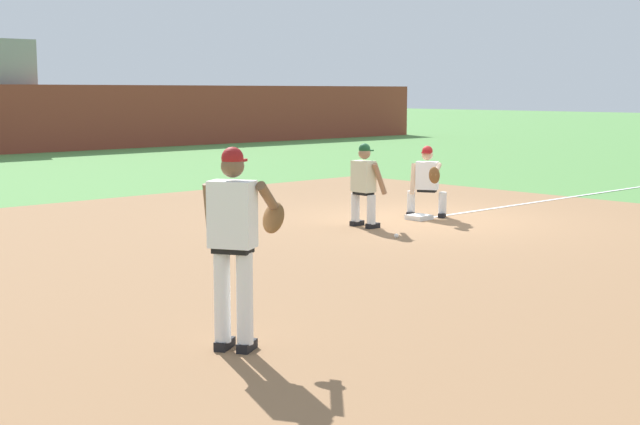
{
  "coord_description": "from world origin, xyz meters",
  "views": [
    {
      "loc": [
        -12.34,
        -10.68,
        2.35
      ],
      "look_at": [
        -5.31,
        -3.07,
        0.93
      ],
      "focal_mm": 50.0,
      "sensor_mm": 36.0,
      "label": 1
    }
  ],
  "objects_px": {
    "first_baseman": "(427,178)",
    "first_base_bag": "(419,217)",
    "pitcher": "(236,236)",
    "baserunner": "(364,182)",
    "baseball": "(396,236)"
  },
  "relations": [
    {
      "from": "baseball",
      "to": "baserunner",
      "type": "bearing_deg",
      "value": 69.22
    },
    {
      "from": "pitcher",
      "to": "first_baseman",
      "type": "relative_size",
      "value": 1.39
    },
    {
      "from": "first_base_bag",
      "to": "baseball",
      "type": "relative_size",
      "value": 5.14
    },
    {
      "from": "baseball",
      "to": "pitcher",
      "type": "height_order",
      "value": "pitcher"
    },
    {
      "from": "baseball",
      "to": "baserunner",
      "type": "height_order",
      "value": "baserunner"
    },
    {
      "from": "first_base_bag",
      "to": "first_baseman",
      "type": "xyz_separation_m",
      "value": [
        0.35,
        0.11,
        0.69
      ]
    },
    {
      "from": "baseball",
      "to": "first_baseman",
      "type": "bearing_deg",
      "value": 29.31
    },
    {
      "from": "pitcher",
      "to": "baserunner",
      "type": "xyz_separation_m",
      "value": [
        6.15,
        4.42,
        -0.27
      ]
    },
    {
      "from": "first_base_bag",
      "to": "baserunner",
      "type": "bearing_deg",
      "value": 178.02
    },
    {
      "from": "first_base_bag",
      "to": "baserunner",
      "type": "height_order",
      "value": "baserunner"
    },
    {
      "from": "first_baseman",
      "to": "baserunner",
      "type": "distance_m",
      "value": 1.75
    },
    {
      "from": "baseball",
      "to": "first_baseman",
      "type": "relative_size",
      "value": 0.06
    },
    {
      "from": "baserunner",
      "to": "first_baseman",
      "type": "bearing_deg",
      "value": 1.97
    },
    {
      "from": "first_baseman",
      "to": "first_base_bag",
      "type": "bearing_deg",
      "value": -162.59
    },
    {
      "from": "first_base_bag",
      "to": "baseball",
      "type": "xyz_separation_m",
      "value": [
        -1.84,
        -1.12,
        -0.01
      ]
    }
  ]
}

